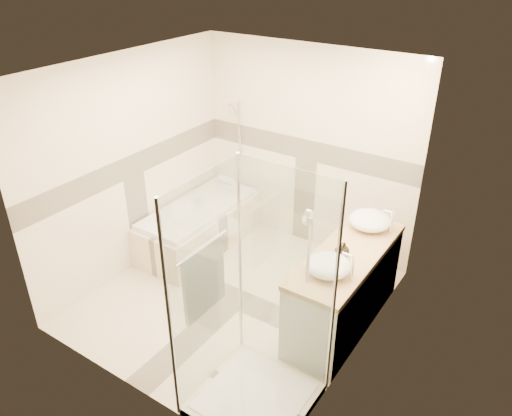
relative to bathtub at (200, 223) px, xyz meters
The scene contains 12 objects.
room 1.57m from the bathtub, 30.53° to the right, with size 2.82×3.02×2.52m.
bathtub is the anchor object (origin of this frame).
vanity 2.18m from the bathtub, ahead, with size 0.58×1.62×0.85m.
shower_enclosure 2.47m from the bathtub, 41.10° to the right, with size 0.96×0.93×2.04m.
vessel_sink_near 2.23m from the bathtub, ahead, with size 0.43×0.43×0.17m, color white.
vessel_sink_far 2.34m from the bathtub, 19.44° to the right, with size 0.41×0.41×0.16m, color white.
faucet_near 2.46m from the bathtub, ahead, with size 0.11×0.03×0.26m.
faucet_far 2.56m from the bathtub, 17.77° to the right, with size 0.11×0.03×0.28m.
amenity_bottle_a 2.27m from the bathtub, 13.00° to the right, with size 0.08×0.08×0.17m, color black.
amenity_bottle_b 2.26m from the bathtub, 11.05° to the right, with size 0.11×0.11×0.14m, color black.
folded_towels 2.23m from the bathtub, ahead, with size 0.14×0.23×0.07m, color silver.
rolled_towel 0.78m from the bathtub, 97.62° to the left, with size 0.10×0.10×0.22m, color silver.
Camera 1 is at (2.60, -3.50, 3.50)m, focal length 35.00 mm.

